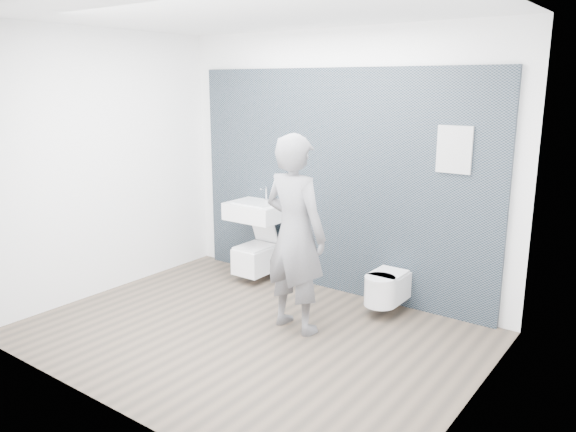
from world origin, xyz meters
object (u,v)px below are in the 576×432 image
Objects in this scene: toilet_square at (257,257)px; visitor at (295,234)px; washbasin at (257,211)px; toilet_rounded at (385,288)px.

visitor reaches higher than toilet_square.
visitor is at bearing -36.14° from toilet_square.
visitor is at bearing -36.44° from washbasin.
toilet_rounded is 1.16m from visitor.
toilet_square is at bearing -30.19° from visitor.
toilet_rounded is 0.30× the size of visitor.
toilet_rounded is (1.66, -0.03, -0.56)m from washbasin.
toilet_square is at bearing -90.00° from washbasin.
toilet_square is (0.00, -0.01, -0.55)m from washbasin.
toilet_square reaches higher than toilet_rounded.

